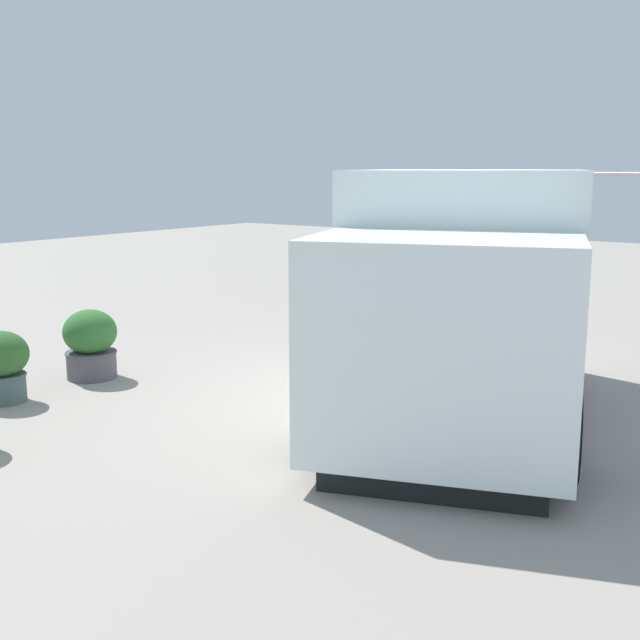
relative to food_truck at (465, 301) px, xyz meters
name	(u,v)px	position (x,y,z in m)	size (l,w,h in m)	color
ground_plane	(412,385)	(-0.69, -0.98, -1.19)	(40.00, 40.00, 0.00)	gray
food_truck	(465,301)	(0.00, 0.00, 0.00)	(5.15, 3.64, 2.49)	white
person_customer	(422,298)	(-4.44, -2.92, -0.84)	(0.73, 0.71, 0.89)	navy
planter_flowering_near	(1,364)	(2.54, -4.24, -0.77)	(0.59, 0.59, 0.78)	#445854
planter_flowering_side	(90,343)	(1.32, -4.29, -0.76)	(0.64, 0.64, 0.84)	#504D55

